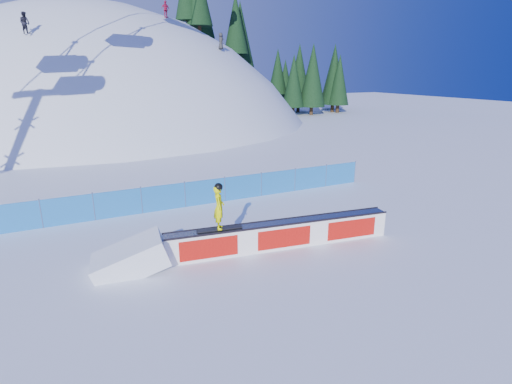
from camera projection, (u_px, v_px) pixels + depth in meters
name	position (u px, v px, depth m)	size (l,w,h in m)	color
ground	(194.00, 247.00, 14.57)	(160.00, 160.00, 0.00)	white
snow_hill	(109.00, 250.00, 55.97)	(64.00, 64.00, 64.00)	white
treeline	(267.00, 47.00, 56.58)	(27.19, 12.83, 20.62)	#332214
safety_fence	(164.00, 198.00, 18.27)	(22.05, 0.05, 1.30)	blue
rail_box	(282.00, 235.00, 14.43)	(8.41, 1.68, 1.01)	white
snow_ramp	(132.00, 269.00, 12.98)	(2.30, 1.54, 0.86)	white
snowboarder	(219.00, 207.00, 13.35)	(1.59, 0.63, 1.63)	black
distant_skiers	(116.00, 12.00, 38.86)	(18.42, 11.66, 6.83)	black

